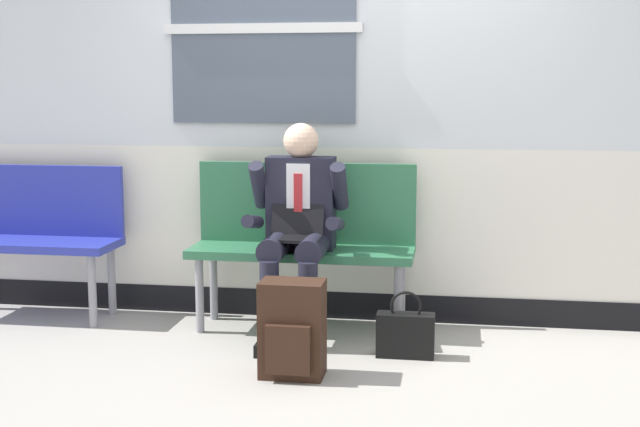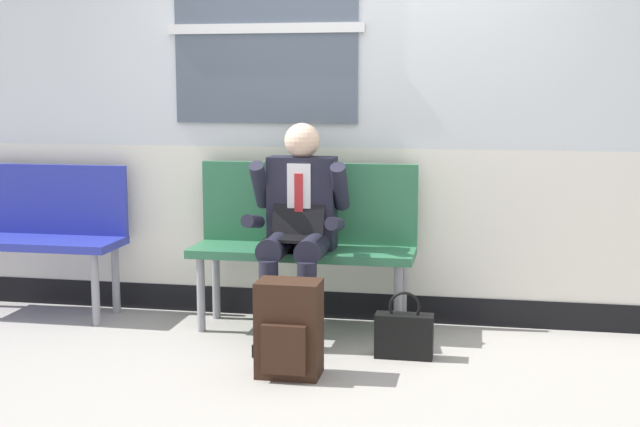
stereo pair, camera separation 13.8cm
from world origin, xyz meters
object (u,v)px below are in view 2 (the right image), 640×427
(bench_with_person, at_px, (305,233))
(handbag, at_px, (404,334))
(bench_empty, at_px, (40,227))
(person_seated, at_px, (298,224))
(backpack, at_px, (289,330))

(bench_with_person, distance_m, handbag, 0.95)
(bench_with_person, distance_m, bench_empty, 1.75)
(person_seated, xyz_separation_m, backpack, (0.10, -0.71, -0.43))
(bench_with_person, xyz_separation_m, bench_empty, (-1.75, -0.01, -0.02))
(person_seated, relative_size, backpack, 2.53)
(bench_with_person, xyz_separation_m, backpack, (0.10, -0.91, -0.34))
(person_seated, relative_size, handbag, 3.40)
(bench_empty, height_order, person_seated, person_seated)
(bench_empty, bearing_deg, bench_with_person, 0.16)
(bench_empty, distance_m, person_seated, 1.77)
(person_seated, bearing_deg, backpack, -81.60)
(bench_empty, height_order, backpack, bench_empty)
(person_seated, distance_m, backpack, 0.83)
(bench_empty, xyz_separation_m, handbag, (2.41, -0.50, -0.43))
(backpack, xyz_separation_m, handbag, (0.55, 0.41, -0.11))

